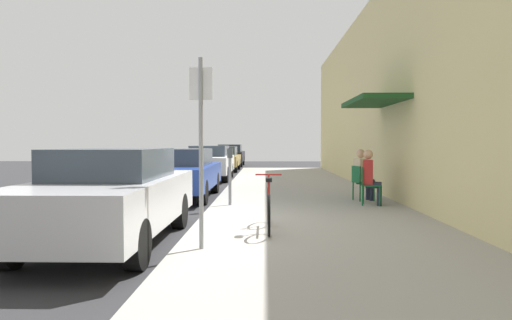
{
  "coord_description": "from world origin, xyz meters",
  "views": [
    {
      "loc": [
        1.27,
        -8.12,
        1.57
      ],
      "look_at": [
        0.97,
        6.3,
        1.02
      ],
      "focal_mm": 31.5,
      "sensor_mm": 36.0,
      "label": 1
    }
  ],
  "objects": [
    {
      "name": "cafe_chair_1",
      "position": [
        3.67,
        3.15,
        0.62
      ],
      "size": [
        0.54,
        0.54,
        0.87
      ],
      "color": "#14592D",
      "rests_on": "sidewalk_slab"
    },
    {
      "name": "ground_plane",
      "position": [
        0.0,
        0.0,
        0.0
      ],
      "size": [
        60.0,
        60.0,
        0.0
      ],
      "primitive_type": "plane",
      "color": "#2D2D30"
    },
    {
      "name": "sidewalk_slab",
      "position": [
        2.25,
        2.0,
        0.06
      ],
      "size": [
        4.5,
        32.0,
        0.12
      ],
      "primitive_type": "cube",
      "color": "#9E9B93",
      "rests_on": "ground_plane"
    },
    {
      "name": "parked_car_1",
      "position": [
        -1.1,
        4.52,
        0.73
      ],
      "size": [
        1.8,
        4.4,
        1.4
      ],
      "color": "navy",
      "rests_on": "ground_plane"
    },
    {
      "name": "parked_car_2",
      "position": [
        -1.1,
        10.9,
        0.75
      ],
      "size": [
        1.8,
        4.4,
        1.44
      ],
      "color": "silver",
      "rests_on": "ground_plane"
    },
    {
      "name": "street_sign",
      "position": [
        0.4,
        -2.04,
        1.64
      ],
      "size": [
        0.32,
        0.06,
        2.6
      ],
      "color": "gray",
      "rests_on": "sidewalk_slab"
    },
    {
      "name": "cafe_chair_0",
      "position": [
        3.67,
        2.35,
        0.62
      ],
      "size": [
        0.54,
        0.54,
        0.87
      ],
      "color": "#14592D",
      "rests_on": "sidewalk_slab"
    },
    {
      "name": "parked_car_3",
      "position": [
        -1.1,
        16.82,
        0.71
      ],
      "size": [
        1.8,
        4.4,
        1.36
      ],
      "color": "#A58433",
      "rests_on": "ground_plane"
    },
    {
      "name": "seated_patron_0",
      "position": [
        3.72,
        2.34,
        0.82
      ],
      "size": [
        0.49,
        0.44,
        1.29
      ],
      "color": "#232838",
      "rests_on": "sidewalk_slab"
    },
    {
      "name": "parked_car_0",
      "position": [
        -1.1,
        -1.29,
        0.77
      ],
      "size": [
        1.8,
        4.4,
        1.48
      ],
      "color": "#B7B7BC",
      "rests_on": "ground_plane"
    },
    {
      "name": "building_facade",
      "position": [
        4.65,
        2.01,
        2.99
      ],
      "size": [
        1.4,
        32.0,
        5.99
      ],
      "color": "beige",
      "rests_on": "ground_plane"
    },
    {
      "name": "bicycle_0",
      "position": [
        1.33,
        -0.71,
        0.48
      ],
      "size": [
        0.46,
        1.71,
        0.9
      ],
      "color": "black",
      "rests_on": "sidewalk_slab"
    },
    {
      "name": "parking_meter",
      "position": [
        0.45,
        2.3,
        0.89
      ],
      "size": [
        0.12,
        0.1,
        1.32
      ],
      "color": "slate",
      "rests_on": "sidewalk_slab"
    },
    {
      "name": "seated_patron_1",
      "position": [
        3.72,
        3.16,
        0.82
      ],
      "size": [
        0.5,
        0.45,
        1.29
      ],
      "color": "#232838",
      "rests_on": "sidewalk_slab"
    },
    {
      "name": "parked_car_4",
      "position": [
        -1.1,
        22.18,
        0.75
      ],
      "size": [
        1.8,
        4.4,
        1.46
      ],
      "color": "black",
      "rests_on": "ground_plane"
    }
  ]
}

